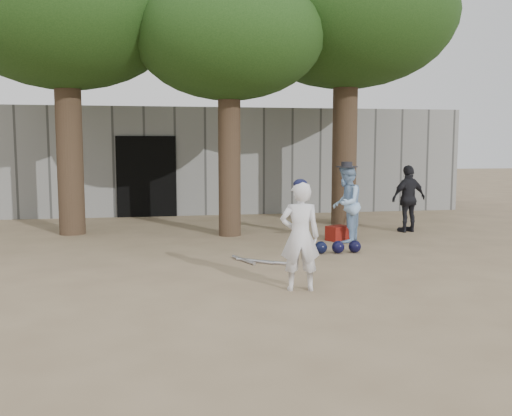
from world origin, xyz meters
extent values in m
plane|color=#937C5E|center=(0.00, 0.00, 0.00)|extent=(70.00, 70.00, 0.00)
imported|color=silver|center=(0.90, -0.64, 0.74)|extent=(0.58, 0.43, 1.48)
imported|color=#91B7E1|center=(2.80, 2.93, 0.78)|extent=(0.88, 0.95, 1.56)
imported|color=black|center=(4.64, 3.97, 0.76)|extent=(0.95, 0.58, 1.51)
cube|color=maroon|center=(2.70, 3.14, 0.15)|extent=(0.52, 0.47, 0.30)
cube|color=gray|center=(0.00, 8.00, 1.50)|extent=(16.00, 0.35, 3.00)
cube|color=black|center=(-1.20, 7.80, 1.10)|extent=(1.60, 0.08, 2.20)
cube|color=slate|center=(0.00, 10.50, 1.50)|extent=(16.00, 5.00, 3.00)
sphere|color=black|center=(1.94, 1.80, 0.12)|extent=(0.23, 0.23, 0.23)
sphere|color=black|center=(2.26, 1.79, 0.12)|extent=(0.23, 0.23, 0.23)
sphere|color=black|center=(2.58, 1.79, 0.12)|extent=(0.23, 0.23, 0.23)
cylinder|color=#B1B0B7|center=(0.45, 1.37, 0.03)|extent=(0.31, 0.69, 0.06)
cylinder|color=#B1B0B7|center=(0.63, 1.25, 0.03)|extent=(0.59, 0.51, 0.06)
cylinder|color=#B1B0B7|center=(0.81, 1.13, 0.03)|extent=(0.63, 0.44, 0.06)
cylinder|color=brown|center=(-2.80, 5.00, 2.75)|extent=(0.56, 0.56, 5.50)
ellipsoid|color=#284C19|center=(-2.80, 5.00, 4.70)|extent=(4.80, 4.80, 3.12)
cylinder|color=brown|center=(0.60, 4.20, 2.50)|extent=(0.48, 0.48, 5.00)
ellipsoid|color=#284C19|center=(0.60, 4.20, 4.20)|extent=(4.00, 4.00, 2.60)
cylinder|color=brown|center=(3.60, 5.40, 2.90)|extent=(0.60, 0.60, 5.80)
ellipsoid|color=#284C19|center=(3.60, 5.40, 5.00)|extent=(5.20, 5.20, 3.38)
camera|label=1|loc=(-1.03, -7.99, 1.97)|focal=40.00mm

